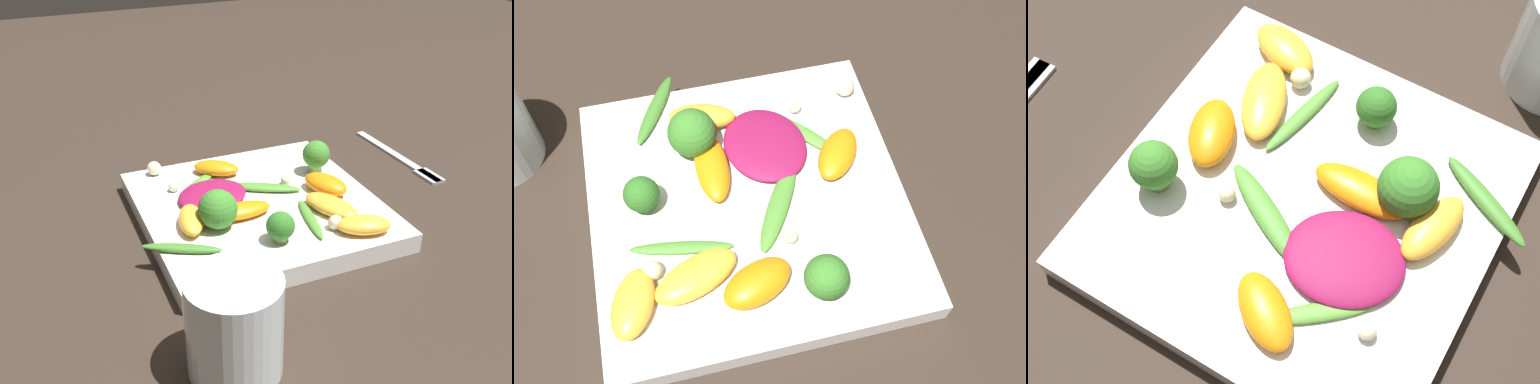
# 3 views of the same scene
# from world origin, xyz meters

# --- Properties ---
(ground_plane) EXTENTS (2.40, 2.40, 0.00)m
(ground_plane) POSITION_xyz_m (0.00, 0.00, 0.00)
(ground_plane) COLOR #2D231C
(plate) EXTENTS (0.26, 0.26, 0.02)m
(plate) POSITION_xyz_m (0.00, 0.00, 0.01)
(plate) COLOR white
(plate) RESTS_ON ground_plane
(radicchio_leaf_0) EXTENTS (0.10, 0.09, 0.01)m
(radicchio_leaf_0) POSITION_xyz_m (0.05, -0.03, 0.03)
(radicchio_leaf_0) COLOR maroon
(radicchio_leaf_0) RESTS_ON plate
(orange_segment_0) EXTENTS (0.06, 0.08, 0.02)m
(orange_segment_0) POSITION_xyz_m (-0.06, 0.05, 0.03)
(orange_segment_0) COLOR #FCAD33
(orange_segment_0) RESTS_ON plate
(orange_segment_1) EXTENTS (0.06, 0.06, 0.02)m
(orange_segment_1) POSITION_xyz_m (0.02, -0.08, 0.03)
(orange_segment_1) COLOR orange
(orange_segment_1) RESTS_ON plate
(orange_segment_2) EXTENTS (0.06, 0.05, 0.02)m
(orange_segment_2) POSITION_xyz_m (-0.08, 0.10, 0.03)
(orange_segment_2) COLOR #FCAD33
(orange_segment_2) RESTS_ON plate
(orange_segment_3) EXTENTS (0.04, 0.06, 0.02)m
(orange_segment_3) POSITION_xyz_m (0.09, 0.02, 0.03)
(orange_segment_3) COLOR #FCAD33
(orange_segment_3) RESTS_ON plate
(orange_segment_4) EXTENTS (0.05, 0.07, 0.02)m
(orange_segment_4) POSITION_xyz_m (-0.08, 0.01, 0.03)
(orange_segment_4) COLOR orange
(orange_segment_4) RESTS_ON plate
(orange_segment_5) EXTENTS (0.07, 0.03, 0.02)m
(orange_segment_5) POSITION_xyz_m (0.03, 0.02, 0.03)
(orange_segment_5) COLOR orange
(orange_segment_5) RESTS_ON plate
(broccoli_floret_0) EXTENTS (0.03, 0.03, 0.04)m
(broccoli_floret_0) POSITION_xyz_m (-0.09, -0.04, 0.05)
(broccoli_floret_0) COLOR #84AD5B
(broccoli_floret_0) RESTS_ON plate
(broccoli_floret_1) EXTENTS (0.03, 0.03, 0.03)m
(broccoli_floret_1) POSITION_xyz_m (0.01, 0.08, 0.04)
(broccoli_floret_1) COLOR #7A9E51
(broccoli_floret_1) RESTS_ON plate
(broccoli_floret_2) EXTENTS (0.04, 0.04, 0.04)m
(broccoli_floret_2) POSITION_xyz_m (0.06, 0.03, 0.04)
(broccoli_floret_2) COLOR #7A9E51
(broccoli_floret_2) RESTS_ON plate
(arugula_sprig_0) EXTENTS (0.03, 0.08, 0.01)m
(arugula_sprig_0) POSITION_xyz_m (-0.04, 0.06, 0.03)
(arugula_sprig_0) COLOR #47842D
(arugula_sprig_0) RESTS_ON plate
(arugula_sprig_1) EXTENTS (0.09, 0.06, 0.01)m
(arugula_sprig_1) POSITION_xyz_m (-0.02, -0.02, 0.03)
(arugula_sprig_1) COLOR #47842D
(arugula_sprig_1) RESTS_ON plate
(arugula_sprig_2) EXTENTS (0.07, 0.06, 0.01)m
(arugula_sprig_2) POSITION_xyz_m (0.05, -0.07, 0.03)
(arugula_sprig_2) COLOR #518E33
(arugula_sprig_2) RESTS_ON plate
(arugula_sprig_3) EXTENTS (0.08, 0.05, 0.01)m
(arugula_sprig_3) POSITION_xyz_m (0.11, 0.06, 0.03)
(arugula_sprig_3) COLOR #3D7528
(arugula_sprig_3) RESTS_ON plate
(macadamia_nut_0) EXTENTS (0.01, 0.01, 0.01)m
(macadamia_nut_0) POSITION_xyz_m (0.08, -0.06, 0.03)
(macadamia_nut_0) COLOR beige
(macadamia_nut_0) RESTS_ON plate
(macadamia_nut_1) EXTENTS (0.02, 0.02, 0.02)m
(macadamia_nut_1) POSITION_xyz_m (-0.05, 0.09, 0.03)
(macadamia_nut_1) COLOR beige
(macadamia_nut_1) RESTS_ON plate
(macadamia_nut_2) EXTENTS (0.02, 0.02, 0.02)m
(macadamia_nut_2) POSITION_xyz_m (0.09, -0.11, 0.03)
(macadamia_nut_2) COLOR beige
(macadamia_nut_2) RESTS_ON plate
(macadamia_nut_3) EXTENTS (0.01, 0.01, 0.01)m
(macadamia_nut_3) POSITION_xyz_m (-0.05, -0.02, 0.03)
(macadamia_nut_3) COLOR beige
(macadamia_nut_3) RESTS_ON plate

